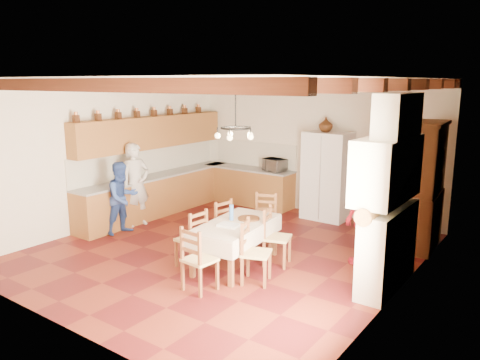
% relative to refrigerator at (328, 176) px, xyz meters
% --- Properties ---
extents(floor, '(6.00, 6.50, 0.02)m').
position_rel_refrigerator_xyz_m(floor, '(-0.55, -2.96, -0.96)').
color(floor, '#4E1212').
rests_on(floor, ground).
extents(ceiling, '(6.00, 6.50, 0.02)m').
position_rel_refrigerator_xyz_m(ceiling, '(-0.55, -2.96, 2.06)').
color(ceiling, white).
rests_on(ceiling, ground).
extents(wall_back, '(6.00, 0.02, 3.00)m').
position_rel_refrigerator_xyz_m(wall_back, '(-0.55, 0.30, 0.55)').
color(wall_back, beige).
rests_on(wall_back, ground).
extents(wall_front, '(6.00, 0.02, 3.00)m').
position_rel_refrigerator_xyz_m(wall_front, '(-0.55, -6.22, 0.55)').
color(wall_front, beige).
rests_on(wall_front, ground).
extents(wall_left, '(0.02, 6.50, 3.00)m').
position_rel_refrigerator_xyz_m(wall_left, '(-3.56, -2.96, 0.55)').
color(wall_left, beige).
rests_on(wall_left, ground).
extents(wall_right, '(0.02, 6.50, 3.00)m').
position_rel_refrigerator_xyz_m(wall_right, '(2.46, -2.96, 0.55)').
color(wall_right, beige).
rests_on(wall_right, ground).
extents(ceiling_beams, '(6.00, 6.30, 0.16)m').
position_rel_refrigerator_xyz_m(ceiling_beams, '(-0.55, -2.96, 1.96)').
color(ceiling_beams, '#36170C').
rests_on(ceiling_beams, ground).
extents(lower_cabinets_left, '(0.60, 4.30, 0.86)m').
position_rel_refrigerator_xyz_m(lower_cabinets_left, '(-3.25, -1.91, -0.52)').
color(lower_cabinets_left, brown).
rests_on(lower_cabinets_left, ground).
extents(lower_cabinets_back, '(2.30, 0.60, 0.86)m').
position_rel_refrigerator_xyz_m(lower_cabinets_back, '(-2.10, -0.01, -0.52)').
color(lower_cabinets_back, brown).
rests_on(lower_cabinets_back, ground).
extents(countertop_left, '(0.62, 4.30, 0.04)m').
position_rel_refrigerator_xyz_m(countertop_left, '(-3.25, -1.91, -0.07)').
color(countertop_left, slate).
rests_on(countertop_left, lower_cabinets_left).
extents(countertop_back, '(2.34, 0.62, 0.04)m').
position_rel_refrigerator_xyz_m(countertop_back, '(-2.10, -0.01, -0.07)').
color(countertop_back, slate).
rests_on(countertop_back, lower_cabinets_back).
extents(backsplash_left, '(0.03, 4.30, 0.60)m').
position_rel_refrigerator_xyz_m(backsplash_left, '(-3.54, -1.91, 0.25)').
color(backsplash_left, beige).
rests_on(backsplash_left, ground).
extents(backsplash_back, '(2.30, 0.03, 0.60)m').
position_rel_refrigerator_xyz_m(backsplash_back, '(-2.10, 0.28, 0.25)').
color(backsplash_back, beige).
rests_on(backsplash_back, ground).
extents(upper_cabinets, '(0.35, 4.20, 0.70)m').
position_rel_refrigerator_xyz_m(upper_cabinets, '(-3.38, -1.91, 0.90)').
color(upper_cabinets, brown).
rests_on(upper_cabinets, ground).
extents(fireplace, '(0.56, 1.60, 2.80)m').
position_rel_refrigerator_xyz_m(fireplace, '(2.17, -2.76, 0.45)').
color(fireplace, beige).
rests_on(fireplace, ground).
extents(wall_picture, '(0.34, 0.03, 0.42)m').
position_rel_refrigerator_xyz_m(wall_picture, '(1.00, 0.27, 0.90)').
color(wall_picture, '#332616').
rests_on(wall_picture, ground).
extents(refrigerator, '(0.96, 0.79, 1.90)m').
position_rel_refrigerator_xyz_m(refrigerator, '(0.00, 0.00, 0.00)').
color(refrigerator, white).
rests_on(refrigerator, floor).
extents(hutch, '(0.62, 1.29, 2.27)m').
position_rel_refrigerator_xyz_m(hutch, '(2.20, -0.71, 0.19)').
color(hutch, '#3C190F').
rests_on(hutch, floor).
extents(dining_table, '(1.03, 1.74, 0.73)m').
position_rel_refrigerator_xyz_m(dining_table, '(-0.01, -3.39, -0.30)').
color(dining_table, silver).
rests_on(dining_table, floor).
extents(chandelier, '(0.47, 0.47, 0.03)m').
position_rel_refrigerator_xyz_m(chandelier, '(-0.01, -3.39, 1.30)').
color(chandelier, black).
rests_on(chandelier, ground).
extents(chair_left_near, '(0.43, 0.45, 0.96)m').
position_rel_refrigerator_xyz_m(chair_left_near, '(-0.57, -3.83, -0.47)').
color(chair_left_near, brown).
rests_on(chair_left_near, floor).
extents(chair_left_far, '(0.46, 0.47, 0.96)m').
position_rel_refrigerator_xyz_m(chair_left_far, '(-0.67, -3.05, -0.47)').
color(chair_left_far, brown).
rests_on(chair_left_far, floor).
extents(chair_right_near, '(0.52, 0.53, 0.96)m').
position_rel_refrigerator_xyz_m(chair_right_near, '(0.63, -3.74, -0.47)').
color(chair_right_near, brown).
rests_on(chair_right_near, floor).
extents(chair_right_far, '(0.50, 0.52, 0.96)m').
position_rel_refrigerator_xyz_m(chair_right_far, '(0.51, -2.95, -0.47)').
color(chair_right_far, brown).
rests_on(chair_right_far, floor).
extents(chair_end_near, '(0.46, 0.44, 0.96)m').
position_rel_refrigerator_xyz_m(chair_end_near, '(0.12, -4.43, -0.47)').
color(chair_end_near, brown).
rests_on(chair_end_near, floor).
extents(chair_end_far, '(0.53, 0.52, 0.96)m').
position_rel_refrigerator_xyz_m(chair_end_far, '(-0.16, -2.30, -0.47)').
color(chair_end_far, brown).
rests_on(chair_end_far, floor).
extents(person_man, '(0.52, 0.70, 1.73)m').
position_rel_refrigerator_xyz_m(person_man, '(-3.00, -2.81, -0.08)').
color(person_man, beige).
rests_on(person_man, floor).
extents(person_woman_blue, '(0.59, 0.74, 1.44)m').
position_rel_refrigerator_xyz_m(person_woman_blue, '(-2.80, -3.33, -0.23)').
color(person_woman_blue, '#304E9E').
rests_on(person_woman_blue, floor).
extents(person_woman_red, '(0.64, 1.03, 1.63)m').
position_rel_refrigerator_xyz_m(person_woman_red, '(1.66, -2.10, -0.13)').
color(person_woman_red, red).
rests_on(person_woman_red, floor).
extents(microwave, '(0.59, 0.47, 0.29)m').
position_rel_refrigerator_xyz_m(microwave, '(-1.36, -0.01, 0.10)').
color(microwave, silver).
rests_on(microwave, countertop_back).
extents(fridge_vase, '(0.34, 0.34, 0.31)m').
position_rel_refrigerator_xyz_m(fridge_vase, '(-0.10, 0.00, 1.10)').
color(fridge_vase, '#3C190F').
rests_on(fridge_vase, refrigerator).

